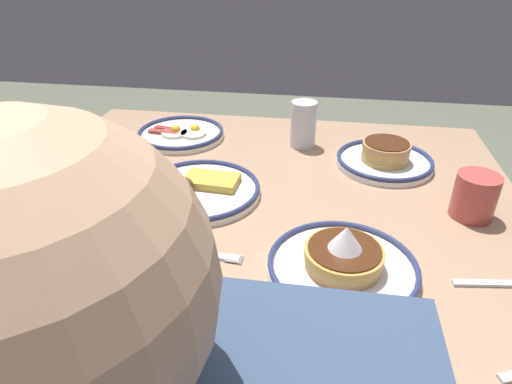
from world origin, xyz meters
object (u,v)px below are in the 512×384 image
object	(u,v)px
fork_near	(191,253)
drinking_glass	(303,126)
plate_far_companion	(198,189)
plate_far_side	(343,263)
coffee_mug	(474,195)
plate_center_pancakes	(385,158)
plate_near_main	(181,134)

from	to	relation	value
fork_near	drinking_glass	bearing A→B (deg)	-107.99
plate_far_companion	fork_near	bearing A→B (deg)	101.48
plate_far_side	coffee_mug	size ratio (longest dim) A/B	2.21
plate_center_pancakes	fork_near	size ratio (longest dim) A/B	1.21
plate_near_main	plate_far_side	bearing A→B (deg)	130.52
drinking_glass	plate_center_pancakes	bearing A→B (deg)	156.41
plate_far_companion	plate_far_side	xyz separation A→B (m)	(-0.32, 0.22, 0.01)
plate_near_main	plate_center_pancakes	world-z (taller)	plate_center_pancakes
coffee_mug	drinking_glass	xyz separation A→B (m)	(0.37, -0.30, 0.01)
fork_near	coffee_mug	bearing A→B (deg)	-157.87
plate_center_pancakes	drinking_glass	xyz separation A→B (m)	(0.21, -0.09, 0.04)
plate_far_companion	coffee_mug	bearing A→B (deg)	-179.28
plate_far_side	fork_near	xyz separation A→B (m)	(0.27, -0.01, -0.02)
plate_far_companion	plate_center_pancakes	bearing A→B (deg)	-153.01
plate_center_pancakes	plate_far_companion	xyz separation A→B (m)	(0.43, 0.22, -0.01)
coffee_mug	drinking_glass	size ratio (longest dim) A/B	0.95
plate_far_companion	fork_near	size ratio (longest dim) A/B	1.37
plate_far_companion	fork_near	xyz separation A→B (m)	(-0.04, 0.21, -0.01)
plate_center_pancakes	fork_near	world-z (taller)	plate_center_pancakes
coffee_mug	fork_near	distance (m)	0.59
plate_far_companion	drinking_glass	xyz separation A→B (m)	(-0.21, -0.31, 0.04)
plate_center_pancakes	drinking_glass	world-z (taller)	drinking_glass
plate_center_pancakes	plate_far_side	xyz separation A→B (m)	(0.11, 0.44, 0.00)
plate_far_side	plate_center_pancakes	bearing A→B (deg)	-103.94
plate_near_main	plate_center_pancakes	xyz separation A→B (m)	(-0.56, 0.09, 0.01)
plate_near_main	fork_near	size ratio (longest dim) A/B	1.23
plate_center_pancakes	plate_near_main	bearing A→B (deg)	-9.35
plate_near_main	plate_far_companion	world-z (taller)	plate_far_companion
plate_far_side	plate_far_companion	bearing A→B (deg)	-34.95
coffee_mug	plate_far_side	bearing A→B (deg)	40.76
plate_near_main	coffee_mug	size ratio (longest dim) A/B	2.07
plate_near_main	drinking_glass	world-z (taller)	drinking_glass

